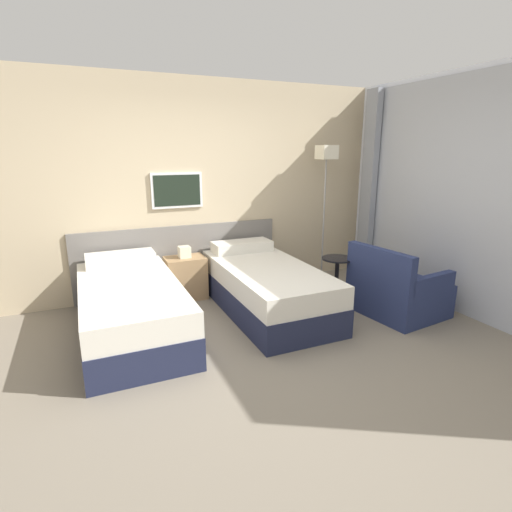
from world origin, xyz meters
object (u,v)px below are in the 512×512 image
(floor_lamp, at_px, (326,170))
(bed_near_window, at_px, (266,287))
(bed_near_door, at_px, (131,307))
(nightstand, at_px, (186,277))
(armchair, at_px, (397,292))
(side_table, at_px, (337,273))

(floor_lamp, bearing_deg, bed_near_window, -150.89)
(bed_near_door, relative_size, floor_lamp, 1.06)
(nightstand, relative_size, armchair, 0.69)
(bed_near_door, bearing_deg, nightstand, 45.37)
(nightstand, bearing_deg, side_table, -29.62)
(nightstand, bearing_deg, armchair, -34.92)
(bed_near_door, height_order, floor_lamp, floor_lamp)
(nightstand, distance_m, armchair, 2.55)
(side_table, bearing_deg, armchair, -49.22)
(armchair, bearing_deg, nightstand, 48.16)
(bed_near_door, distance_m, nightstand, 1.09)
(nightstand, xyz_separation_m, armchair, (2.09, -1.46, -0.02))
(side_table, bearing_deg, nightstand, 150.38)
(bed_near_door, xyz_separation_m, nightstand, (0.76, 0.77, -0.00))
(bed_near_door, distance_m, floor_lamp, 3.08)
(nightstand, distance_m, floor_lamp, 2.35)
(bed_near_door, relative_size, armchair, 2.04)
(bed_near_window, distance_m, floor_lamp, 1.88)
(bed_near_door, bearing_deg, armchair, -13.58)
(bed_near_window, bearing_deg, nightstand, 134.63)
(floor_lamp, distance_m, armchair, 1.89)
(bed_near_window, bearing_deg, floor_lamp, 29.11)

